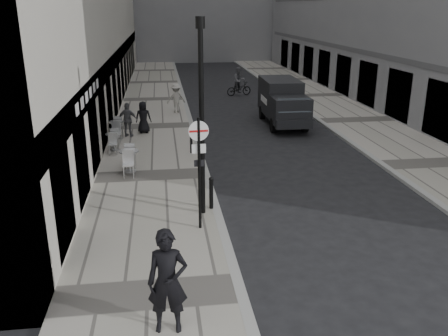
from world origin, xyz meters
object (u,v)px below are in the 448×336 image
Objects in this scene: lamppost at (202,110)px; panel_van at (282,100)px; walking_man at (168,282)px; cyclist at (239,85)px; sign_post at (199,159)px.

lamppost is 1.13× the size of panel_van.
walking_man is 25.95m from cyclist.
lamppost reaches higher than walking_man.
cyclist is (-0.85, 8.89, -0.53)m from panel_van.
cyclist is (5.51, 25.35, -0.38)m from walking_man.
lamppost is at bearing 82.32° from walking_man.
sign_post is 21.58m from cyclist.
panel_van is at bearing 64.87° from lamppost.
walking_man is 0.66× the size of sign_post.
sign_post reaches higher than panel_van.
lamppost is at bearing -119.16° from cyclist.
lamppost is (0.17, 1.01, 1.10)m from sign_post.
lamppost reaches higher than panel_van.
sign_post is 1.59× the size of cyclist.
lamppost reaches higher than sign_post.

